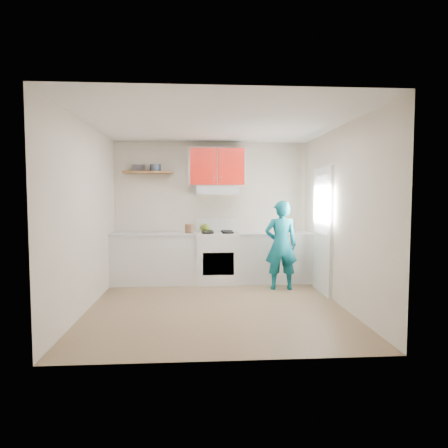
{
  "coord_description": "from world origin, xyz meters",
  "views": [
    {
      "loc": [
        -0.27,
        -5.59,
        1.58
      ],
      "look_at": [
        0.15,
        0.55,
        1.15
      ],
      "focal_mm": 31.71,
      "sensor_mm": 36.0,
      "label": 1
    }
  ],
  "objects": [
    {
      "name": "crock",
      "position": [
        -0.41,
        1.53,
        0.99
      ],
      "size": [
        0.17,
        0.17,
        0.18
      ],
      "primitive_type": "cylinder",
      "rotation": [
        0.0,
        0.0,
        -0.1
      ],
      "color": "brown",
      "rests_on": "counter_left"
    },
    {
      "name": "person",
      "position": [
        1.15,
        0.99,
        0.75
      ],
      "size": [
        0.56,
        0.38,
        1.51
      ],
      "primitive_type": "imported",
      "rotation": [
        0.0,
        0.0,
        3.1
      ],
      "color": "#0C6472",
      "rests_on": "floor"
    },
    {
      "name": "counter_right",
      "position": [
        1.14,
        1.6,
        0.45
      ],
      "size": [
        1.32,
        0.6,
        0.9
      ],
      "primitive_type": "cube",
      "color": "silver",
      "rests_on": "floor"
    },
    {
      "name": "books",
      "position": [
        -1.34,
        1.78,
        2.1
      ],
      "size": [
        0.25,
        0.2,
        0.12
      ],
      "primitive_type": "cube",
      "rotation": [
        0.0,
        0.0,
        0.15
      ],
      "color": "#3C3437",
      "rests_on": "shelf"
    },
    {
      "name": "left_wall",
      "position": [
        -1.8,
        0.0,
        1.3
      ],
      "size": [
        0.04,
        3.8,
        2.6
      ],
      "primitive_type": "cube",
      "color": "beige",
      "rests_on": "floor"
    },
    {
      "name": "stove",
      "position": [
        0.1,
        1.57,
        0.46
      ],
      "size": [
        0.76,
        0.65,
        0.92
      ],
      "primitive_type": "cube",
      "color": "white",
      "rests_on": "floor"
    },
    {
      "name": "door_glass",
      "position": [
        1.75,
        0.7,
        1.45
      ],
      "size": [
        0.01,
        0.55,
        0.95
      ],
      "primitive_type": "cube",
      "color": "white",
      "rests_on": "door"
    },
    {
      "name": "floor",
      "position": [
        0.0,
        0.0,
        0.0
      ],
      "size": [
        3.8,
        3.8,
        0.0
      ],
      "primitive_type": "plane",
      "color": "brown",
      "rests_on": "ground"
    },
    {
      "name": "ceiling",
      "position": [
        0.0,
        0.0,
        2.6
      ],
      "size": [
        3.6,
        3.8,
        0.04
      ],
      "primitive_type": "cube",
      "color": "white",
      "rests_on": "floor"
    },
    {
      "name": "counter_left",
      "position": [
        -1.04,
        1.6,
        0.45
      ],
      "size": [
        1.52,
        0.6,
        0.9
      ],
      "primitive_type": "cube",
      "color": "silver",
      "rests_on": "floor"
    },
    {
      "name": "cutting_board",
      "position": [
        1.01,
        1.62,
        0.91
      ],
      "size": [
        0.36,
        0.28,
        0.02
      ],
      "primitive_type": "cube",
      "rotation": [
        0.0,
        0.0,
        0.12
      ],
      "color": "olive",
      "rests_on": "counter_right"
    },
    {
      "name": "shelf",
      "position": [
        -1.15,
        1.75,
        2.02
      ],
      "size": [
        0.9,
        0.3,
        0.04
      ],
      "primitive_type": "cube",
      "color": "brown",
      "rests_on": "back_wall"
    },
    {
      "name": "front_wall",
      "position": [
        0.0,
        -1.9,
        1.3
      ],
      "size": [
        3.6,
        0.04,
        2.6
      ],
      "primitive_type": "cube",
      "color": "beige",
      "rests_on": "floor"
    },
    {
      "name": "upper_cabinets",
      "position": [
        0.1,
        1.73,
        2.12
      ],
      "size": [
        1.02,
        0.33,
        0.7
      ],
      "primitive_type": "cube",
      "color": "red",
      "rests_on": "back_wall"
    },
    {
      "name": "kettle",
      "position": [
        -0.13,
        1.77,
        1.0
      ],
      "size": [
        0.23,
        0.23,
        0.16
      ],
      "primitive_type": "ellipsoid",
      "rotation": [
        0.0,
        0.0,
        0.31
      ],
      "color": "#5A6F1F",
      "rests_on": "stove"
    },
    {
      "name": "range_hood",
      "position": [
        0.1,
        1.68,
        1.7
      ],
      "size": [
        0.76,
        0.44,
        0.15
      ],
      "primitive_type": "cube",
      "color": "silver",
      "rests_on": "back_wall"
    },
    {
      "name": "right_wall",
      "position": [
        1.8,
        0.0,
        1.3
      ],
      "size": [
        0.04,
        3.8,
        2.6
      ],
      "primitive_type": "cube",
      "color": "beige",
      "rests_on": "floor"
    },
    {
      "name": "tin",
      "position": [
        -1.03,
        1.74,
        2.1
      ],
      "size": [
        0.2,
        0.2,
        0.12
      ],
      "primitive_type": "cylinder",
      "rotation": [
        0.0,
        0.0,
        0.02
      ],
      "color": "#333D4C",
      "rests_on": "shelf"
    },
    {
      "name": "door",
      "position": [
        1.78,
        0.7,
        1.02
      ],
      "size": [
        0.05,
        0.85,
        2.05
      ],
      "primitive_type": "cube",
      "color": "white",
      "rests_on": "floor"
    },
    {
      "name": "back_wall",
      "position": [
        0.0,
        1.9,
        1.3
      ],
      "size": [
        3.6,
        0.04,
        2.6
      ],
      "primitive_type": "cube",
      "color": "beige",
      "rests_on": "floor"
    },
    {
      "name": "silicone_mat",
      "position": [
        1.37,
        1.5,
        0.9
      ],
      "size": [
        0.29,
        0.25,
        0.01
      ],
      "primitive_type": "cube",
      "rotation": [
        0.0,
        0.0,
        0.11
      ],
      "color": "red",
      "rests_on": "counter_right"
    }
  ]
}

